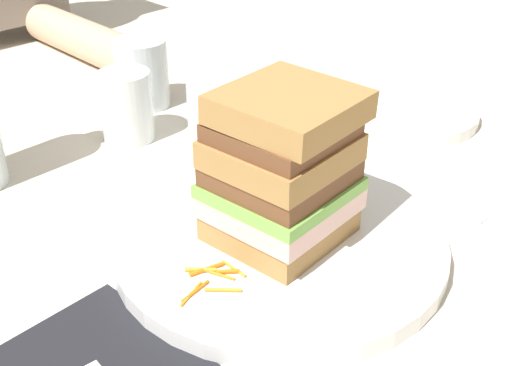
{
  "coord_description": "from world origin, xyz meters",
  "views": [
    {
      "loc": [
        -0.37,
        -0.32,
        0.35
      ],
      "look_at": [
        -0.02,
        0.04,
        0.06
      ],
      "focal_mm": 46.49,
      "sensor_mm": 36.0,
      "label": 1
    }
  ],
  "objects": [
    {
      "name": "ground_plane",
      "position": [
        0.0,
        0.0,
        0.0
      ],
      "size": [
        3.0,
        3.0,
        0.0
      ],
      "primitive_type": "plane",
      "color": "beige"
    },
    {
      "name": "carrot_shred_6",
      "position": [
        -0.1,
        0.01,
        0.02
      ],
      "size": [
        0.03,
        0.01,
        0.0
      ],
      "primitive_type": "cylinder",
      "rotation": [
        0.0,
        1.57,
        2.88
      ],
      "color": "orange",
      "rests_on": "main_plate"
    },
    {
      "name": "knife",
      "position": [
        0.15,
        -0.0,
        0.0
      ],
      "size": [
        0.02,
        0.2,
        0.0
      ],
      "color": "silver",
      "rests_on": "ground_plane"
    },
    {
      "name": "carrot_shred_14",
      "position": [
        0.07,
        0.0,
        0.02
      ],
      "size": [
        0.03,
        0.01,
        0.0
      ],
      "primitive_type": "cylinder",
      "rotation": [
        0.0,
        1.57,
        3.32
      ],
      "color": "orange",
      "rests_on": "main_plate"
    },
    {
      "name": "carrot_shred_13",
      "position": [
        0.06,
        0.04,
        0.02
      ],
      "size": [
        0.02,
        0.02,
        0.0
      ],
      "primitive_type": "cylinder",
      "rotation": [
        0.0,
        1.57,
        2.21
      ],
      "color": "orange",
      "rests_on": "main_plate"
    },
    {
      "name": "carrot_shred_1",
      "position": [
        -0.09,
        -0.0,
        0.02
      ],
      "size": [
        0.02,
        0.02,
        0.0
      ],
      "primitive_type": "cylinder",
      "rotation": [
        0.0,
        1.57,
        5.59
      ],
      "color": "orange",
      "rests_on": "main_plate"
    },
    {
      "name": "carrot_shred_9",
      "position": [
        0.07,
        0.02,
        0.02
      ],
      "size": [
        0.03,
        0.02,
        0.0
      ],
      "primitive_type": "cylinder",
      "rotation": [
        0.0,
        1.57,
        5.73
      ],
      "color": "orange",
      "rests_on": "main_plate"
    },
    {
      "name": "side_plate",
      "position": [
        0.3,
        0.1,
        0.01
      ],
      "size": [
        0.18,
        0.18,
        0.02
      ],
      "primitive_type": "cylinder",
      "color": "white",
      "rests_on": "ground_plane"
    },
    {
      "name": "carrot_shred_0",
      "position": [
        -0.11,
        -0.01,
        0.02
      ],
      "size": [
        0.02,
        0.02,
        0.0
      ],
      "primitive_type": "cylinder",
      "rotation": [
        0.0,
        1.57,
        2.33
      ],
      "color": "orange",
      "rests_on": "main_plate"
    },
    {
      "name": "main_plate",
      "position": [
        -0.02,
        0.01,
        0.01
      ],
      "size": [
        0.3,
        0.3,
        0.02
      ],
      "primitive_type": "cylinder",
      "color": "white",
      "rests_on": "ground_plane"
    },
    {
      "name": "carrot_shred_8",
      "position": [
        0.07,
        -0.0,
        0.02
      ],
      "size": [
        0.03,
        0.02,
        0.0
      ],
      "primitive_type": "cylinder",
      "rotation": [
        0.0,
        1.57,
        2.72
      ],
      "color": "orange",
      "rests_on": "main_plate"
    },
    {
      "name": "carrot_shred_3",
      "position": [
        -0.13,
        0.0,
        0.02
      ],
      "size": [
        0.03,
        0.01,
        0.0
      ],
      "primitive_type": "cylinder",
      "rotation": [
        0.0,
        1.57,
        3.5
      ],
      "color": "orange",
      "rests_on": "main_plate"
    },
    {
      "name": "carrot_shred_10",
      "position": [
        0.06,
        0.02,
        0.02
      ],
      "size": [
        0.01,
        0.03,
        0.0
      ],
      "primitive_type": "cylinder",
      "rotation": [
        0.0,
        1.57,
        5.0
      ],
      "color": "orange",
      "rests_on": "main_plate"
    },
    {
      "name": "juice_glass",
      "position": [
        0.1,
        0.22,
        0.04
      ],
      "size": [
        0.08,
        0.08,
        0.08
      ],
      "color": "white",
      "rests_on": "ground_plane"
    },
    {
      "name": "sandwich",
      "position": [
        -0.02,
        0.01,
        0.08
      ],
      "size": [
        0.12,
        0.12,
        0.14
      ],
      "color": "#A87A42",
      "rests_on": "main_plate"
    },
    {
      "name": "carrot_shred_16",
      "position": [
        0.08,
        0.0,
        0.02
      ],
      "size": [
        0.01,
        0.02,
        0.0
      ],
      "primitive_type": "cylinder",
      "rotation": [
        0.0,
        1.57,
        5.21
      ],
      "color": "orange",
      "rests_on": "main_plate"
    },
    {
      "name": "carrot_shred_5",
      "position": [
        -0.08,
        -0.0,
        0.02
      ],
      "size": [
        0.0,
        0.03,
        0.0
      ],
      "primitive_type": "cylinder",
      "rotation": [
        0.0,
        1.57,
        1.56
      ],
      "color": "orange",
      "rests_on": "main_plate"
    },
    {
      "name": "carrot_shred_7",
      "position": [
        -0.12,
        -0.0,
        0.02
      ],
      "size": [
        0.03,
        0.01,
        0.0
      ],
      "primitive_type": "cylinder",
      "rotation": [
        0.0,
        1.57,
        3.3
      ],
      "color": "orange",
      "rests_on": "main_plate"
    },
    {
      "name": "carrot_shred_4",
      "position": [
        -0.09,
        0.0,
        0.02
      ],
      "size": [
        0.01,
        0.02,
        0.0
      ],
      "primitive_type": "cylinder",
      "rotation": [
        0.0,
        1.57,
        5.08
      ],
      "color": "orange",
      "rests_on": "main_plate"
    },
    {
      "name": "carrot_shred_11",
      "position": [
        0.06,
        0.01,
        0.02
      ],
      "size": [
        0.02,
        0.03,
        0.0
      ],
      "primitive_type": "cylinder",
      "rotation": [
        0.0,
        1.57,
        4.31
      ],
      "color": "orange",
      "rests_on": "main_plate"
    },
    {
      "name": "empty_tumbler_0",
      "position": [
        0.02,
        0.29,
        0.04
      ],
      "size": [
        0.06,
        0.06,
        0.08
      ],
      "primitive_type": "cylinder",
      "color": "silver",
      "rests_on": "ground_plane"
    },
    {
      "name": "carrot_shred_12",
      "position": [
        0.07,
        0.01,
        0.02
      ],
      "size": [
        0.02,
        0.02,
        0.0
      ],
      "primitive_type": "cylinder",
      "rotation": [
        0.0,
        1.57,
        3.98
      ],
      "color": "orange",
      "rests_on": "main_plate"
    },
    {
      "name": "empty_tumbler_1",
      "position": [
        0.09,
        0.36,
        0.04
      ],
      "size": [
        0.07,
        0.07,
        0.09
      ],
      "primitive_type": "cylinder",
      "color": "silver",
      "rests_on": "ground_plane"
    },
    {
      "name": "carrot_shred_15",
      "position": [
        0.08,
        0.02,
        0.02
      ],
      "size": [
        0.02,
        0.01,
        0.0
      ],
      "primitive_type": "cylinder",
      "rotation": [
        0.0,
        1.57,
        3.47
      ],
      "color": "orange",
      "rests_on": "main_plate"
    },
    {
      "name": "carrot_shred_2",
      "position": [
        -0.1,
        0.02,
        0.02
      ],
      "size": [
        0.02,
        0.02,
        0.0
      ],
      "primitive_type": "cylinder",
      "rotation": [
        0.0,
        1.57,
        2.35
      ],
      "color": "orange",
      "rests_on": "main_plate"
    }
  ]
}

